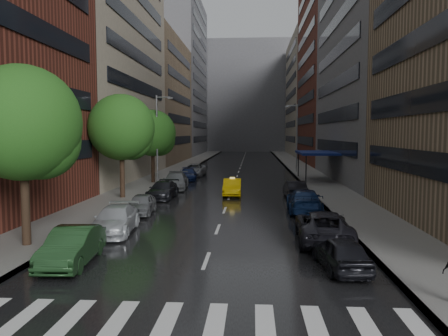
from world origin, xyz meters
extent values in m
plane|color=gray|center=(0.00, 0.00, 0.00)|extent=(220.00, 220.00, 0.00)
cube|color=black|center=(0.00, 50.00, 0.01)|extent=(14.00, 140.00, 0.01)
cube|color=gray|center=(-9.00, 50.00, 0.07)|extent=(4.00, 140.00, 0.15)
cube|color=gray|center=(9.00, 50.00, 0.07)|extent=(4.00, 140.00, 0.15)
cube|color=silver|center=(-4.70, -2.00, 0.01)|extent=(0.55, 2.80, 0.01)
cube|color=silver|center=(-3.30, -2.00, 0.01)|extent=(0.55, 2.80, 0.01)
cube|color=silver|center=(-1.90, -2.00, 0.01)|extent=(0.55, 2.80, 0.01)
cube|color=silver|center=(-0.50, -2.00, 0.01)|extent=(0.55, 2.80, 0.01)
cube|color=silver|center=(0.90, -2.00, 0.01)|extent=(0.55, 2.80, 0.01)
cube|color=silver|center=(2.30, -2.00, 0.01)|extent=(0.55, 2.80, 0.01)
cube|color=silver|center=(3.70, -2.00, 0.01)|extent=(0.55, 2.80, 0.01)
cube|color=silver|center=(5.10, -2.00, 0.01)|extent=(0.55, 2.80, 0.01)
cube|color=silver|center=(6.50, -2.00, 0.01)|extent=(0.55, 2.80, 0.01)
cube|color=gray|center=(-15.00, 36.00, 17.00)|extent=(8.00, 28.00, 34.00)
cube|color=#937A5B|center=(-15.00, 64.00, 11.00)|extent=(8.00, 28.00, 22.00)
cube|color=slate|center=(-15.00, 94.00, 19.00)|extent=(8.00, 32.00, 38.00)
cube|color=slate|center=(15.00, 36.00, 12.00)|extent=(8.00, 28.00, 24.00)
cube|color=maroon|center=(15.00, 64.00, 18.00)|extent=(8.00, 28.00, 36.00)
cube|color=gray|center=(15.00, 94.00, 14.00)|extent=(8.00, 32.00, 28.00)
cube|color=slate|center=(0.00, 118.00, 16.00)|extent=(40.00, 14.00, 32.00)
cylinder|color=#382619|center=(-8.60, 5.53, 2.33)|extent=(0.40, 0.40, 4.65)
sphere|color=#1E5116|center=(-8.60, 5.53, 5.81)|extent=(5.32, 5.32, 5.32)
cylinder|color=#382619|center=(-8.60, 20.61, 2.32)|extent=(0.40, 0.40, 4.65)
sphere|color=#1E5116|center=(-8.60, 20.61, 5.81)|extent=(5.31, 5.31, 5.31)
cylinder|color=#382619|center=(-8.60, 31.52, 2.14)|extent=(0.40, 0.40, 4.28)
sphere|color=#1E5116|center=(-8.60, 31.52, 5.35)|extent=(4.89, 4.89, 4.89)
imported|color=yellow|center=(0.19, 23.27, 0.71)|extent=(1.57, 4.35, 1.42)
imported|color=#1B3D1D|center=(-5.40, 3.15, 0.75)|extent=(1.90, 4.65, 1.50)
imported|color=#B5BABF|center=(-5.40, 8.71, 0.72)|extent=(2.38, 5.08, 1.43)
imported|color=slate|center=(-5.40, 14.22, 0.67)|extent=(1.82, 4.01, 1.34)
imported|color=black|center=(-5.40, 21.09, 0.70)|extent=(2.15, 4.91, 1.40)
imported|color=slate|center=(-5.40, 27.00, 0.79)|extent=(2.51, 5.54, 1.57)
imported|color=#0F1B47|center=(-5.40, 34.94, 0.67)|extent=(2.25, 4.75, 1.34)
imported|color=#AEB2B8|center=(-5.40, 39.81, 0.77)|extent=(2.95, 5.69, 1.53)
imported|color=black|center=(5.40, 3.12, 0.67)|extent=(1.97, 4.07, 1.34)
imported|color=black|center=(5.40, 7.55, 0.77)|extent=(2.84, 5.66, 1.54)
imported|color=#112450|center=(5.40, 15.53, 0.79)|extent=(2.41, 5.51, 1.58)
imported|color=black|center=(5.40, 22.13, 0.71)|extent=(1.74, 4.41, 1.43)
cylinder|color=gray|center=(-7.80, 30.00, 4.65)|extent=(0.18, 0.18, 9.00)
cube|color=gray|center=(-6.40, 30.00, 8.85)|extent=(0.50, 0.22, 0.16)
cylinder|color=gray|center=(7.80, 45.00, 4.65)|extent=(0.18, 0.18, 9.00)
cube|color=gray|center=(6.40, 45.00, 8.85)|extent=(0.50, 0.22, 0.16)
cube|color=navy|center=(9.00, 35.00, 3.15)|extent=(4.00, 8.00, 0.25)
cylinder|color=black|center=(7.40, 31.20, 1.65)|extent=(0.12, 0.12, 3.00)
cylinder|color=black|center=(7.40, 38.80, 1.65)|extent=(0.12, 0.12, 3.00)
camera|label=1|loc=(1.93, -13.86, 5.36)|focal=35.00mm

